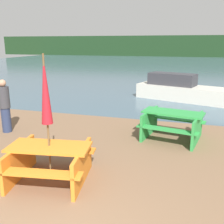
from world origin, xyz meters
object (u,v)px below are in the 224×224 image
object	(u,v)px
picnic_table_orange	(50,159)
picnic_table_green	(172,123)
umbrella_crimson	(45,91)
boat	(186,91)
person	(5,106)

from	to	relation	value
picnic_table_orange	picnic_table_green	world-z (taller)	picnic_table_green
umbrella_crimson	boat	bearing A→B (deg)	74.11
picnic_table_orange	umbrella_crimson	distance (m)	1.36
picnic_table_green	person	bearing A→B (deg)	-170.58
picnic_table_orange	picnic_table_green	bearing A→B (deg)	54.85
picnic_table_green	umbrella_crimson	xyz separation A→B (m)	(-2.15, -3.05, 1.33)
picnic_table_green	umbrella_crimson	distance (m)	3.96
picnic_table_orange	umbrella_crimson	bearing A→B (deg)	180.00
person	boat	bearing A→B (deg)	50.41
picnic_table_green	person	size ratio (longest dim) A/B	1.16
picnic_table_green	boat	xyz separation A→B (m)	(0.27, 5.44, -0.01)
picnic_table_orange	picnic_table_green	distance (m)	3.74
umbrella_crimson	person	xyz separation A→B (m)	(-2.76, 2.24, -0.99)
picnic_table_orange	boat	size ratio (longest dim) A/B	0.34
picnic_table_orange	boat	distance (m)	8.83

